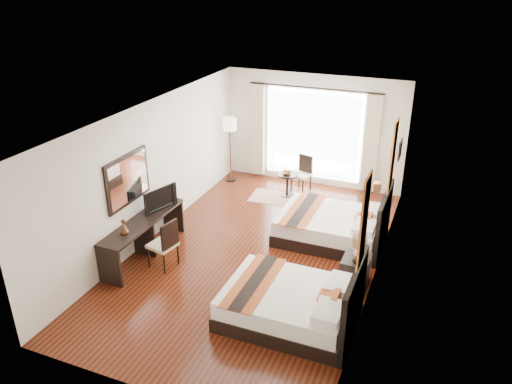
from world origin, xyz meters
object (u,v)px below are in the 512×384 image
at_px(fruit_bowl, 287,173).
at_px(bed_near, 293,304).
at_px(bed_far, 334,226).
at_px(desk_chair, 164,252).
at_px(vase, 356,261).
at_px(floor_lamp, 230,128).
at_px(television, 158,198).
at_px(side_table, 287,185).
at_px(nightstand, 355,271).
at_px(table_lamp, 360,243).
at_px(console_desk, 144,238).
at_px(window_chair, 301,180).

bearing_deg(fruit_bowl, bed_near, -69.73).
xyz_separation_m(bed_far, desk_chair, (-2.68, -2.17, -0.01)).
bearing_deg(bed_near, desk_chair, 168.13).
relative_size(vase, floor_lamp, 0.07).
bearing_deg(fruit_bowl, vase, -53.82).
relative_size(television, side_table, 1.37).
xyz_separation_m(bed_far, nightstand, (0.72, -1.42, -0.04)).
relative_size(bed_near, television, 2.60).
height_order(desk_chair, fruit_bowl, desk_chair).
bearing_deg(table_lamp, desk_chair, -165.70).
bearing_deg(vase, floor_lamp, 138.12).
xyz_separation_m(vase, television, (-3.96, 0.16, 0.42)).
height_order(bed_near, fruit_bowl, bed_near).
xyz_separation_m(table_lamp, console_desk, (-3.97, -0.66, -0.39)).
bearing_deg(television, vase, -74.79).
relative_size(table_lamp, console_desk, 0.18).
bearing_deg(bed_near, console_desk, 166.53).
xyz_separation_m(bed_near, vase, (0.71, 1.18, 0.26)).
relative_size(television, window_chair, 0.90).
xyz_separation_m(nightstand, console_desk, (-3.96, -0.54, 0.11)).
height_order(bed_far, window_chair, bed_far).
height_order(nightstand, side_table, side_table).
bearing_deg(nightstand, fruit_bowl, 127.31).
bearing_deg(table_lamp, vase, -89.06).
bearing_deg(floor_lamp, window_chair, 3.45).
distance_m(nightstand, side_table, 3.83).
bearing_deg(side_table, window_chair, 65.45).
distance_m(bed_near, console_desk, 3.36).
distance_m(vase, console_desk, 4.00).
bearing_deg(fruit_bowl, console_desk, -114.91).
height_order(table_lamp, console_desk, table_lamp).
height_order(bed_far, floor_lamp, floor_lamp).
height_order(nightstand, desk_chair, desk_chair).
bearing_deg(table_lamp, side_table, 128.00).
distance_m(bed_near, bed_far, 2.74).
height_order(bed_near, window_chair, bed_near).
bearing_deg(vase, bed_near, -121.27).
xyz_separation_m(bed_far, side_table, (-1.57, 1.64, -0.02)).
xyz_separation_m(bed_near, bed_far, (-0.02, 2.74, 0.01)).
bearing_deg(bed_near, vase, 58.73).
bearing_deg(television, console_desk, -164.63).
bearing_deg(vase, nightstand, 95.35).
height_order(bed_near, bed_far, bed_far).
bearing_deg(bed_far, table_lamp, -60.66).
height_order(bed_near, television, television).
xyz_separation_m(console_desk, fruit_bowl, (1.66, 3.57, 0.23)).
bearing_deg(floor_lamp, vase, -41.88).
bearing_deg(vase, console_desk, -174.33).
bearing_deg(vase, table_lamp, 90.94).
bearing_deg(television, floor_lamp, 17.78).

